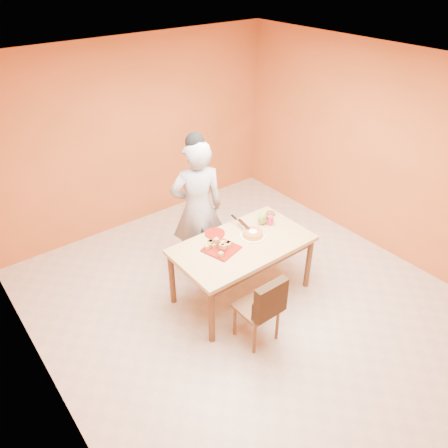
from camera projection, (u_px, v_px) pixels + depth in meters
floor at (246, 302)px, 5.29m from camera, size 5.00×5.00×0.00m
ceiling at (255, 73)px, 3.82m from camera, size 5.00×5.00×0.00m
wall_back at (135, 136)px, 6.21m from camera, size 4.50×0.00×4.50m
wall_left at (31, 296)px, 3.39m from camera, size 0.00×5.00×5.00m
wall_right at (380, 153)px, 5.72m from camera, size 0.00×5.00×5.00m
dining_table at (242, 250)px, 5.06m from camera, size 1.60×0.90×0.76m
dining_chair at (258, 307)px, 4.57m from camera, size 0.40×0.47×0.88m
pastry_pile at (221, 245)px, 4.87m from camera, size 0.30×0.30×0.10m
person at (197, 209)px, 5.36m from camera, size 0.77×0.64×1.82m
pastry_platter at (221, 249)px, 4.90m from camera, size 0.42×0.42×0.02m
red_dinner_plate at (215, 233)px, 5.17m from camera, size 0.25×0.25×0.01m
white_cake_plate at (253, 236)px, 5.12m from camera, size 0.37×0.37×0.01m
sponge_cake at (253, 234)px, 5.11m from camera, size 0.31×0.31×0.06m
cake_server at (244, 224)px, 5.21m from camera, size 0.09×0.26×0.01m
egg_ornament at (263, 219)px, 5.31m from camera, size 0.15×0.13×0.16m
magenta_glass at (270, 220)px, 5.32m from camera, size 0.09×0.09×0.11m
checker_tin at (270, 214)px, 5.53m from camera, size 0.14×0.14×0.03m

